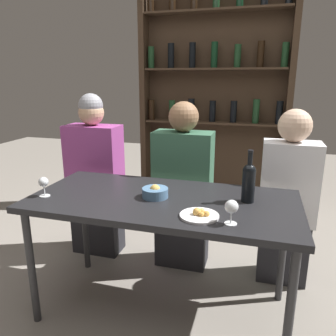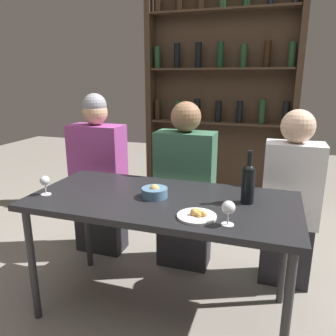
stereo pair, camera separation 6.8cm
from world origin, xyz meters
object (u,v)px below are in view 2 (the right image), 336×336
at_px(seated_person_left, 99,179).
at_px(seated_person_center, 185,192).
at_px(wine_glass_0, 45,182).
at_px(snack_bowl, 155,192).
at_px(seated_person_right, 290,204).
at_px(wine_bottle, 248,181).
at_px(wine_glass_1, 228,208).
at_px(food_plate_0, 197,215).

xyz_separation_m(seated_person_left, seated_person_center, (0.72, -0.00, -0.03)).
bearing_deg(wine_glass_0, snack_bowl, 14.25).
bearing_deg(seated_person_right, wine_glass_0, -152.44).
xyz_separation_m(wine_bottle, snack_bowl, (-0.52, -0.08, -0.09)).
xyz_separation_m(wine_glass_1, seated_person_center, (-0.43, 0.81, -0.24)).
bearing_deg(seated_person_center, seated_person_left, 180.00).
distance_m(wine_glass_0, snack_bowl, 0.65).
height_order(wine_bottle, seated_person_center, seated_person_center).
height_order(food_plate_0, seated_person_right, seated_person_right).
distance_m(wine_glass_1, seated_person_right, 0.90).
bearing_deg(food_plate_0, wine_bottle, 51.81).
xyz_separation_m(wine_bottle, seated_person_center, (-0.49, 0.49, -0.28)).
bearing_deg(wine_glass_0, wine_glass_1, -4.23).
xyz_separation_m(wine_glass_0, seated_person_right, (1.39, 0.73, -0.24)).
distance_m(wine_glass_0, seated_person_right, 1.59).
xyz_separation_m(snack_bowl, seated_person_left, (-0.69, 0.57, -0.16)).
xyz_separation_m(wine_glass_1, snack_bowl, (-0.45, 0.24, -0.05)).
bearing_deg(wine_glass_0, seated_person_left, 95.50).
bearing_deg(snack_bowl, wine_bottle, 8.62).
height_order(wine_glass_1, food_plate_0, wine_glass_1).
relative_size(wine_glass_1, seated_person_center, 0.10).
relative_size(wine_glass_0, snack_bowl, 0.77).
bearing_deg(wine_bottle, snack_bowl, -171.38).
height_order(wine_bottle, seated_person_right, seated_person_right).
bearing_deg(seated_person_right, wine_bottle, -117.31).
bearing_deg(snack_bowl, wine_glass_1, -27.68).
distance_m(wine_glass_0, food_plate_0, 0.93).
bearing_deg(seated_person_right, seated_person_left, 180.00).
height_order(wine_glass_1, seated_person_left, seated_person_left).
bearing_deg(wine_glass_1, seated_person_center, 117.83).
distance_m(seated_person_center, seated_person_right, 0.74).
bearing_deg(wine_glass_0, food_plate_0, -2.48).
bearing_deg(wine_bottle, wine_glass_0, -168.27).
relative_size(food_plate_0, seated_person_center, 0.16).
distance_m(food_plate_0, seated_person_right, 0.92).
bearing_deg(wine_glass_0, seated_person_right, 27.56).
distance_m(wine_bottle, snack_bowl, 0.53).
distance_m(wine_bottle, wine_glass_0, 1.16).
height_order(food_plate_0, snack_bowl, snack_bowl).
xyz_separation_m(wine_glass_0, snack_bowl, (0.62, 0.16, -0.05)).
relative_size(wine_glass_0, wine_glass_1, 0.96).
xyz_separation_m(wine_glass_1, food_plate_0, (-0.16, 0.04, -0.07)).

